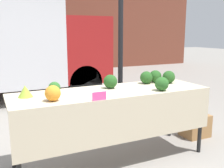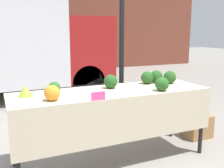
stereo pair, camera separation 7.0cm
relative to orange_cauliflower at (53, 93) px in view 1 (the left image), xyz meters
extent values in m
plane|color=gray|center=(0.75, 0.19, -0.97)|extent=(40.00, 40.00, 0.00)
cube|color=brown|center=(0.75, 8.51, 1.33)|extent=(16.00, 0.60, 4.58)
cylinder|color=black|center=(1.15, 0.74, 0.40)|extent=(0.07, 0.07, 2.74)
cube|color=maroon|center=(1.62, 4.15, 0.19)|extent=(1.17, 1.96, 1.59)
cylinder|color=black|center=(1.50, 3.28, -0.56)|extent=(0.81, 0.22, 0.81)
cylinder|color=black|center=(1.50, 5.02, -0.56)|extent=(0.81, 0.22, 0.81)
cube|color=beige|center=(0.75, 0.19, -0.10)|extent=(2.39, 0.75, 0.03)
cube|color=beige|center=(0.75, -0.18, -0.35)|extent=(2.39, 0.01, 0.49)
cylinder|color=black|center=(-0.38, -0.13, -0.54)|extent=(0.05, 0.05, 0.86)
cylinder|color=black|center=(1.89, -0.13, -0.54)|extent=(0.05, 0.05, 0.86)
cylinder|color=black|center=(-0.38, 0.50, -0.54)|extent=(0.05, 0.05, 0.86)
cylinder|color=black|center=(1.89, 0.50, -0.54)|extent=(0.05, 0.05, 0.86)
sphere|color=orange|center=(0.00, 0.00, 0.00)|extent=(0.16, 0.16, 0.16)
cone|color=#93B238|center=(-0.23, 0.29, -0.02)|extent=(0.16, 0.16, 0.13)
sphere|color=#23511E|center=(0.79, 0.31, 0.01)|extent=(0.17, 0.17, 0.17)
sphere|color=#23511E|center=(1.75, 0.41, -0.01)|extent=(0.14, 0.14, 0.14)
sphere|color=#23511E|center=(1.36, 0.38, 0.00)|extent=(0.17, 0.17, 0.17)
sphere|color=#2D6628|center=(0.09, 0.32, -0.01)|extent=(0.14, 0.14, 0.14)
sphere|color=#23511E|center=(1.66, 0.28, 0.01)|extent=(0.17, 0.17, 0.17)
sphere|color=#285B23|center=(1.28, -0.07, 0.00)|extent=(0.17, 0.17, 0.17)
sphere|color=#23511E|center=(1.52, 0.40, 0.01)|extent=(0.17, 0.17, 0.17)
cube|color=#EF4793|center=(0.44, -0.18, -0.04)|extent=(0.15, 0.01, 0.09)
cube|color=#9E7042|center=(2.23, 0.32, -0.80)|extent=(0.39, 0.32, 0.34)
camera|label=1|loc=(-0.57, -2.58, 0.60)|focal=42.00mm
camera|label=2|loc=(-0.50, -2.61, 0.60)|focal=42.00mm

